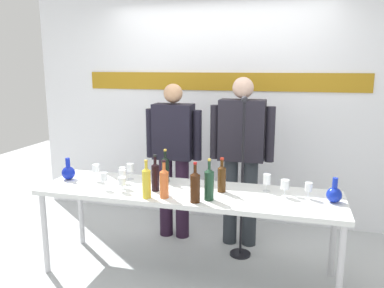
{
  "coord_description": "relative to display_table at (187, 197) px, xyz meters",
  "views": [
    {
      "loc": [
        0.84,
        -2.96,
        1.8
      ],
      "look_at": [
        0.0,
        0.15,
        1.14
      ],
      "focal_mm": 35.77,
      "sensor_mm": 36.0,
      "label": 1
    }
  ],
  "objects": [
    {
      "name": "ground_plane",
      "position": [
        0.0,
        0.0,
        -0.71
      ],
      "size": [
        10.0,
        10.0,
        0.0
      ],
      "primitive_type": "plane",
      "color": "#B1B5B7"
    },
    {
      "name": "back_wall",
      "position": [
        0.0,
        1.4,
        0.79
      ],
      "size": [
        4.58,
        0.11,
        3.0
      ],
      "color": "white",
      "rests_on": "ground"
    },
    {
      "name": "display_table",
      "position": [
        0.0,
        0.0,
        0.0
      ],
      "size": [
        2.54,
        0.68,
        0.77
      ],
      "color": "silver",
      "rests_on": "ground"
    },
    {
      "name": "decanter_blue_left",
      "position": [
        -1.15,
        0.03,
        0.12
      ],
      "size": [
        0.12,
        0.12,
        0.2
      ],
      "color": "#1124AF",
      "rests_on": "display_table"
    },
    {
      "name": "decanter_blue_right",
      "position": [
        1.17,
        0.03,
        0.12
      ],
      "size": [
        0.12,
        0.12,
        0.2
      ],
      "color": "#1228AD",
      "rests_on": "display_table"
    },
    {
      "name": "presenter_left",
      "position": [
        -0.35,
        0.72,
        0.21
      ],
      "size": [
        0.59,
        0.22,
        1.62
      ],
      "color": "black",
      "rests_on": "ground"
    },
    {
      "name": "presenter_right",
      "position": [
        0.35,
        0.72,
        0.27
      ],
      "size": [
        0.63,
        0.22,
        1.7
      ],
      "color": "#292E34",
      "rests_on": "ground"
    },
    {
      "name": "wine_bottle_0",
      "position": [
        0.28,
        0.05,
        0.18
      ],
      "size": [
        0.07,
        0.07,
        0.29
      ],
      "color": "#44270D",
      "rests_on": "display_table"
    },
    {
      "name": "wine_bottle_1",
      "position": [
        -0.26,
        0.2,
        0.18
      ],
      "size": [
        0.07,
        0.07,
        0.3
      ],
      "color": "black",
      "rests_on": "display_table"
    },
    {
      "name": "wine_bottle_2",
      "position": [
        -0.26,
        -0.07,
        0.19
      ],
      "size": [
        0.06,
        0.06,
        0.31
      ],
      "color": "black",
      "rests_on": "display_table"
    },
    {
      "name": "wine_bottle_3",
      "position": [
        0.13,
        -0.25,
        0.19
      ],
      "size": [
        0.08,
        0.08,
        0.32
      ],
      "color": "#351807",
      "rests_on": "display_table"
    },
    {
      "name": "wine_bottle_4",
      "position": [
        -0.26,
        -0.25,
        0.19
      ],
      "size": [
        0.07,
        0.07,
        0.31
      ],
      "color": "gold",
      "rests_on": "display_table"
    },
    {
      "name": "wine_bottle_5",
      "position": [
        -0.13,
        -0.22,
        0.18
      ],
      "size": [
        0.07,
        0.07,
        0.31
      ],
      "color": "#D7632D",
      "rests_on": "display_table"
    },
    {
      "name": "wine_bottle_6",
      "position": [
        0.22,
        -0.17,
        0.19
      ],
      "size": [
        0.08,
        0.08,
        0.33
      ],
      "color": "#193C26",
      "rests_on": "display_table"
    },
    {
      "name": "wine_glass_left_0",
      "position": [
        -0.63,
        0.07,
        0.16
      ],
      "size": [
        0.06,
        0.06,
        0.14
      ],
      "color": "white",
      "rests_on": "display_table"
    },
    {
      "name": "wine_glass_left_1",
      "position": [
        -0.52,
        -0.17,
        0.15
      ],
      "size": [
        0.06,
        0.06,
        0.13
      ],
      "color": "white",
      "rests_on": "display_table"
    },
    {
      "name": "wine_glass_left_2",
      "position": [
        -0.69,
        -0.14,
        0.16
      ],
      "size": [
        0.06,
        0.06,
        0.15
      ],
      "color": "white",
      "rests_on": "display_table"
    },
    {
      "name": "wine_glass_left_3",
      "position": [
        -0.6,
        0.18,
        0.17
      ],
      "size": [
        0.07,
        0.07,
        0.15
      ],
      "color": "white",
      "rests_on": "display_table"
    },
    {
      "name": "wine_glass_left_4",
      "position": [
        -0.56,
        -0.06,
        0.17
      ],
      "size": [
        0.06,
        0.06,
        0.16
      ],
      "color": "white",
      "rests_on": "display_table"
    },
    {
      "name": "wine_glass_left_5",
      "position": [
        -0.88,
        0.06,
        0.17
      ],
      "size": [
        0.06,
        0.06,
        0.15
      ],
      "color": "white",
      "rests_on": "display_table"
    },
    {
      "name": "wine_glass_right_0",
      "position": [
        0.79,
        0.06,
        0.16
      ],
      "size": [
        0.07,
        0.07,
        0.14
      ],
      "color": "white",
      "rests_on": "display_table"
    },
    {
      "name": "wine_glass_right_1",
      "position": [
        0.98,
        0.06,
        0.15
      ],
      "size": [
        0.06,
        0.06,
        0.13
      ],
      "color": "white",
      "rests_on": "display_table"
    },
    {
      "name": "wine_glass_right_2",
      "position": [
        0.64,
        0.16,
        0.16
      ],
      "size": [
        0.06,
        0.06,
        0.15
      ],
      "color": "white",
      "rests_on": "display_table"
    },
    {
      "name": "microphone_stand",
      "position": [
        0.4,
        0.46,
        -0.2
      ],
      "size": [
        0.2,
        0.2,
        1.54
      ],
      "color": "black",
      "rests_on": "ground"
    }
  ]
}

